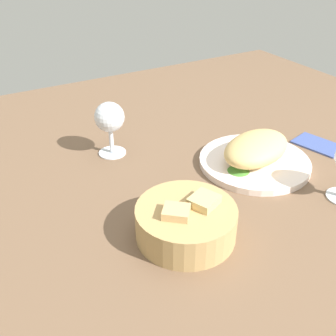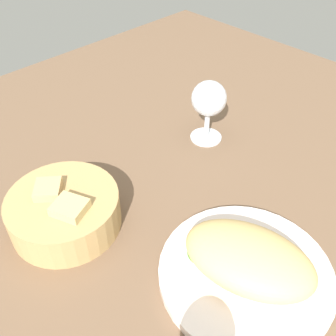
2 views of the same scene
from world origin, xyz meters
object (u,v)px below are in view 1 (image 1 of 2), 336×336
object	(u,v)px
bread_basket	(186,221)
wine_glass_near	(110,120)
folded_napkin	(318,144)
plate	(256,163)

from	to	relation	value
bread_basket	wine_glass_near	world-z (taller)	wine_glass_near
folded_napkin	bread_basket	bearing A→B (deg)	-90.06
plate	wine_glass_near	size ratio (longest dim) A/B	1.93
bread_basket	folded_napkin	xyz separation A→B (cm)	(-44.25, -11.58, -2.63)
bread_basket	wine_glass_near	xyz separation A→B (cm)	(-0.26, -32.42, 5.33)
bread_basket	folded_napkin	distance (cm)	45.82
bread_basket	wine_glass_near	distance (cm)	32.86
bread_basket	folded_napkin	bearing A→B (deg)	-165.33
plate	wine_glass_near	world-z (taller)	wine_glass_near
wine_glass_near	bread_basket	bearing A→B (deg)	89.54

